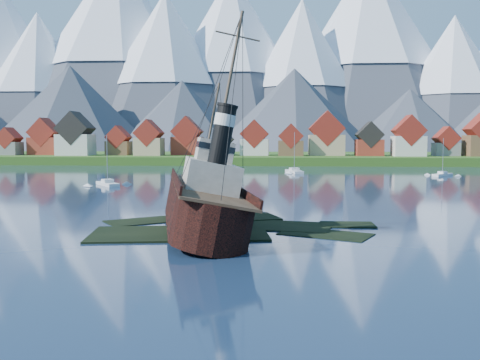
# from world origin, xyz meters

# --- Properties ---
(ground) EXTENTS (1400.00, 1400.00, 0.00)m
(ground) POSITION_xyz_m (0.00, 0.00, 0.00)
(ground) COLOR #182A44
(ground) RESTS_ON ground
(shoal) EXTENTS (31.71, 21.24, 1.14)m
(shoal) POSITION_xyz_m (1.78, 2.15, -0.35)
(shoal) COLOR black
(shoal) RESTS_ON ground
(shore_bank) EXTENTS (600.00, 80.00, 3.20)m
(shore_bank) POSITION_xyz_m (0.00, 170.00, 0.00)
(shore_bank) COLOR #234714
(shore_bank) RESTS_ON ground
(seawall) EXTENTS (600.00, 2.50, 2.00)m
(seawall) POSITION_xyz_m (0.00, 132.00, 0.00)
(seawall) COLOR #3F3D38
(seawall) RESTS_ON ground
(town) EXTENTS (250.96, 16.69, 17.30)m
(town) POSITION_xyz_m (-33.12, 152.18, 8.99)
(town) COLOR maroon
(town) RESTS_ON ground
(mountains) EXTENTS (965.00, 340.00, 205.00)m
(mountains) POSITION_xyz_m (-0.79, 481.26, 89.34)
(mountains) COLOR #2D333D
(mountains) RESTS_ON ground
(tugboat_wreck) EXTENTS (7.09, 30.55, 24.21)m
(tugboat_wreck) POSITION_xyz_m (-1.28, 1.78, 3.04)
(tugboat_wreck) COLOR black
(tugboat_wreck) RESTS_ON ground
(sailboat_a) EXTENTS (7.05, 8.57, 10.93)m
(sailboat_a) POSITION_xyz_m (-28.18, 52.58, 0.24)
(sailboat_a) COLOR silver
(sailboat_a) RESTS_ON ground
(sailboat_c) EXTENTS (9.33, 6.46, 12.03)m
(sailboat_c) POSITION_xyz_m (-9.07, 72.81, 0.27)
(sailboat_c) COLOR silver
(sailboat_c) RESTS_ON ground
(sailboat_d) EXTENTS (6.62, 6.59, 10.19)m
(sailboat_d) POSITION_xyz_m (49.75, 85.78, 0.23)
(sailboat_d) COLOR silver
(sailboat_d) RESTS_ON ground
(sailboat_e) EXTENTS (5.06, 10.61, 11.95)m
(sailboat_e) POSITION_xyz_m (11.76, 95.62, 0.26)
(sailboat_e) COLOR silver
(sailboat_e) RESTS_ON ground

